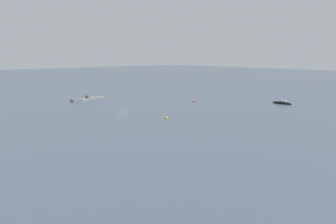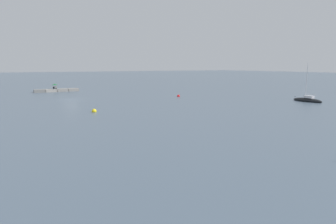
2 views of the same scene
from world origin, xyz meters
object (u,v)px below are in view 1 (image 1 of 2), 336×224
object	(u,v)px
umbrella_open_green	(87,94)
mooring_buoy_mid	(166,118)
person_seated_grey_left	(88,97)
person_seated_dark_right	(86,97)
mooring_buoy_near	(194,102)
sailboat_black_near	(282,103)

from	to	relation	value
umbrella_open_green	mooring_buoy_mid	distance (m)	35.70
person_seated_grey_left	person_seated_dark_right	size ratio (longest dim) A/B	1.00
mooring_buoy_near	sailboat_black_near	bearing A→B (deg)	131.20
mooring_buoy_near	person_seated_dark_right	bearing A→B (deg)	-47.99
sailboat_black_near	person_seated_dark_right	bearing A→B (deg)	129.35
mooring_buoy_near	umbrella_open_green	bearing A→B (deg)	-48.52
person_seated_grey_left	mooring_buoy_near	world-z (taller)	person_seated_grey_left
person_seated_dark_right	mooring_buoy_mid	world-z (taller)	person_seated_dark_right
mooring_buoy_near	mooring_buoy_mid	world-z (taller)	mooring_buoy_mid
mooring_buoy_near	mooring_buoy_mid	bearing A→B (deg)	28.78
umbrella_open_green	person_seated_grey_left	bearing A→B (deg)	163.51
person_seated_dark_right	umbrella_open_green	size ratio (longest dim) A/B	0.49
person_seated_dark_right	umbrella_open_green	bearing A→B (deg)	-150.16
umbrella_open_green	sailboat_black_near	distance (m)	57.06
person_seated_dark_right	mooring_buoy_mid	distance (m)	35.55
umbrella_open_green	mooring_buoy_near	bearing A→B (deg)	131.48
person_seated_dark_right	umbrella_open_green	xyz separation A→B (m)	(-0.29, -0.13, 0.88)
person_seated_grey_left	sailboat_black_near	size ratio (longest dim) A/B	0.10
sailboat_black_near	mooring_buoy_mid	xyz separation A→B (m)	(37.11, -7.16, -0.15)
person_seated_grey_left	mooring_buoy_mid	world-z (taller)	person_seated_grey_left
person_seated_dark_right	sailboat_black_near	distance (m)	57.14
sailboat_black_near	mooring_buoy_near	world-z (taller)	sailboat_black_near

